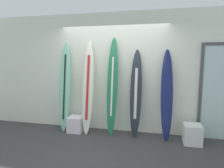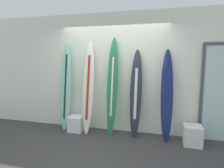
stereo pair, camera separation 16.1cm
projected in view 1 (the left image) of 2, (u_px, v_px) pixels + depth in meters
ground at (99, 154)px, 3.51m from camera, size 8.00×8.00×0.04m
wall_back at (114, 73)px, 4.57m from camera, size 7.20×0.20×2.80m
surfboard_seafoam at (65, 87)px, 4.56m from camera, size 0.27×0.38×2.13m
surfboard_ivory at (88, 88)px, 4.40m from camera, size 0.27×0.44×2.16m
surfboard_emerald at (112, 87)px, 4.29m from camera, size 0.26×0.40×2.22m
surfboard_charcoal at (136, 94)px, 4.21m from camera, size 0.27×0.37×1.95m
surfboard_navy at (167, 96)px, 4.03m from camera, size 0.28×0.43×1.95m
display_block_left at (76, 124)px, 4.54m from camera, size 0.35×0.35×0.37m
display_block_center at (192, 134)px, 3.88m from camera, size 0.35×0.35×0.40m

